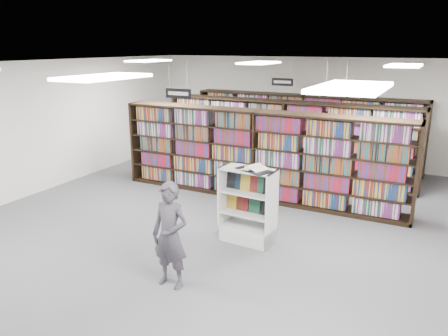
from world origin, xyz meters
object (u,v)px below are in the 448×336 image
at_px(endcap_display, 248,216).
at_px(open_book, 254,169).
at_px(bookshelf_row_near, 257,155).
at_px(shopper, 170,235).

height_order(endcap_display, open_book, open_book).
xyz_separation_m(bookshelf_row_near, endcap_display, (0.79, -2.28, -0.57)).
xyz_separation_m(bookshelf_row_near, open_book, (0.92, -2.37, 0.39)).
bearing_deg(bookshelf_row_near, shopper, -84.76).
height_order(bookshelf_row_near, endcap_display, bookshelf_row_near).
bearing_deg(endcap_display, shopper, -98.06).
xyz_separation_m(open_book, shopper, (-0.53, -1.89, -0.62)).
bearing_deg(endcap_display, open_book, -33.02).
bearing_deg(shopper, bookshelf_row_near, 95.81).
bearing_deg(shopper, endcap_display, 79.21).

